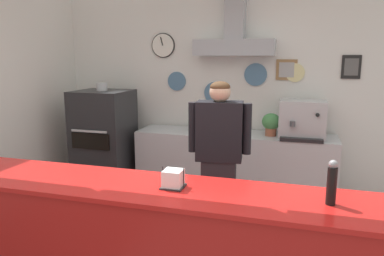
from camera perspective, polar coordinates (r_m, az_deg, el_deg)
back_wall_assembly at (r=4.80m, az=6.27°, el=8.55°), size 4.86×2.63×3.09m
back_prep_counter at (r=4.76m, az=6.42°, el=-6.22°), size 2.47×0.56×0.90m
pizza_oven at (r=5.02m, az=-13.37°, el=-2.40°), size 0.69×0.69×1.52m
shop_worker at (r=3.44m, az=4.19°, el=-5.45°), size 0.57×0.26×1.64m
espresso_machine at (r=4.52m, az=16.67°, el=1.25°), size 0.53×0.46×0.44m
potted_basil at (r=4.61m, az=4.86°, el=1.17°), size 0.23×0.23×0.28m
potted_oregano at (r=4.73m, az=0.79°, el=1.07°), size 0.18×0.18×0.23m
potted_sage at (r=4.56m, az=12.12°, el=0.75°), size 0.22×0.22×0.27m
pepper_grinder at (r=2.24m, az=20.79°, el=-7.91°), size 0.06×0.06×0.26m
napkin_holder at (r=2.38m, az=-2.92°, el=-7.92°), size 0.15×0.14×0.13m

